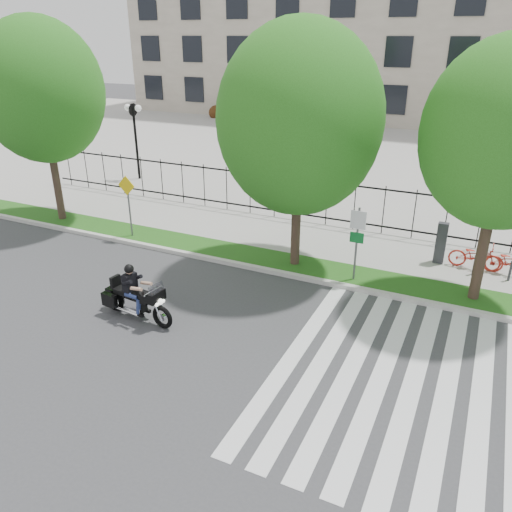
% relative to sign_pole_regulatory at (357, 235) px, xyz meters
% --- Properties ---
extents(ground, '(120.00, 120.00, 0.00)m').
position_rel_sign_pole_regulatory_xyz_m(ground, '(-2.49, -4.58, -1.74)').
color(ground, '#3A3A3D').
rests_on(ground, ground).
extents(curb, '(60.00, 0.20, 0.15)m').
position_rel_sign_pole_regulatory_xyz_m(curb, '(-2.49, -0.48, -1.66)').
color(curb, beige).
rests_on(curb, ground).
extents(grass_verge, '(60.00, 1.50, 0.15)m').
position_rel_sign_pole_regulatory_xyz_m(grass_verge, '(-2.49, 0.37, -1.66)').
color(grass_verge, '#1F4C13').
rests_on(grass_verge, ground).
extents(sidewalk, '(60.00, 3.50, 0.15)m').
position_rel_sign_pole_regulatory_xyz_m(sidewalk, '(-2.49, 2.87, -1.66)').
color(sidewalk, '#ABA8A0').
rests_on(sidewalk, ground).
extents(plaza, '(80.00, 34.00, 0.10)m').
position_rel_sign_pole_regulatory_xyz_m(plaza, '(-2.49, 20.42, -1.69)').
color(plaza, '#ABA8A0').
rests_on(plaza, ground).
extents(crosswalk_stripes, '(5.70, 8.00, 0.01)m').
position_rel_sign_pole_regulatory_xyz_m(crosswalk_stripes, '(2.33, -4.58, -1.73)').
color(crosswalk_stripes, silver).
rests_on(crosswalk_stripes, ground).
extents(iron_fence, '(30.00, 0.06, 2.00)m').
position_rel_sign_pole_regulatory_xyz_m(iron_fence, '(-2.49, 4.62, -0.59)').
color(iron_fence, black).
rests_on(iron_fence, sidewalk).
extents(office_building, '(60.00, 21.90, 20.15)m').
position_rel_sign_pole_regulatory_xyz_m(office_building, '(-2.49, 40.34, 8.23)').
color(office_building, '#A19381').
rests_on(office_building, ground).
extents(lamp_post_left, '(1.06, 0.70, 4.25)m').
position_rel_sign_pole_regulatory_xyz_m(lamp_post_left, '(-14.49, 7.42, 1.47)').
color(lamp_post_left, black).
rests_on(lamp_post_left, ground).
extents(street_tree_0, '(4.98, 4.98, 8.26)m').
position_rel_sign_pole_regulatory_xyz_m(street_tree_0, '(-13.31, 0.37, 3.80)').
color(street_tree_0, '#3C2921').
rests_on(street_tree_0, grass_verge).
extents(street_tree_1, '(5.33, 5.33, 8.07)m').
position_rel_sign_pole_regulatory_xyz_m(street_tree_1, '(-2.24, 0.37, 3.40)').
color(street_tree_1, '#3C2921').
rests_on(street_tree_1, grass_verge).
extents(street_tree_2, '(4.56, 4.56, 7.62)m').
position_rel_sign_pole_regulatory_xyz_m(street_tree_2, '(3.70, 0.37, 3.39)').
color(street_tree_2, '#3C2921').
rests_on(street_tree_2, grass_verge).
extents(sign_pole_regulatory, '(0.50, 0.09, 2.50)m').
position_rel_sign_pole_regulatory_xyz_m(sign_pole_regulatory, '(0.00, 0.00, 0.00)').
color(sign_pole_regulatory, '#59595B').
rests_on(sign_pole_regulatory, grass_verge).
extents(sign_pole_warning, '(0.78, 0.09, 2.49)m').
position_rel_sign_pole_regulatory_xyz_m(sign_pole_warning, '(-9.18, 0.00, 0.00)').
color(sign_pole_warning, '#59595B').
rests_on(sign_pole_warning, grass_verge).
extents(motorcycle_rider, '(2.64, 0.90, 2.04)m').
position_rel_sign_pole_regulatory_xyz_m(motorcycle_rider, '(-5.11, -4.91, -1.06)').
color(motorcycle_rider, black).
rests_on(motorcycle_rider, ground).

